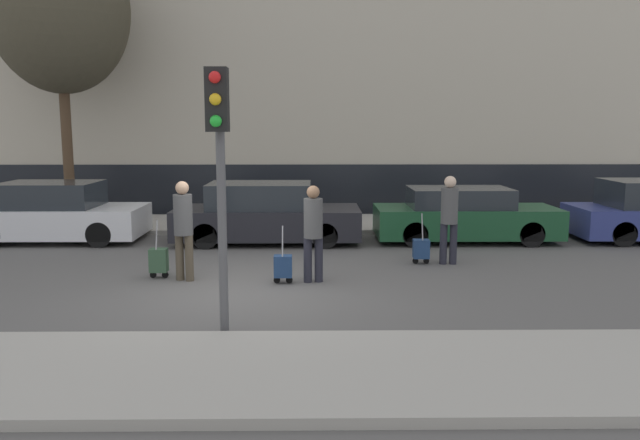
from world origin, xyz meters
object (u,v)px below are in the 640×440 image
at_px(pedestrian_left, 183,224).
at_px(bare_tree_near_crossing, 59,9).
at_px(trolley_center, 283,266).
at_px(trolley_right, 421,249).
at_px(parked_car_2, 464,216).
at_px(parked_bicycle, 291,210).
at_px(parked_car_0, 56,214).
at_px(pedestrian_right, 449,214).
at_px(parked_car_1, 265,215).
at_px(trolley_left, 159,260).
at_px(pedestrian_center, 313,228).
at_px(traffic_light, 219,148).

bearing_deg(pedestrian_left, bare_tree_near_crossing, 145.14).
distance_m(trolley_center, trolley_right, 3.16).
relative_size(parked_car_2, trolley_center, 4.18).
bearing_deg(parked_bicycle, parked_car_0, -161.81).
distance_m(trolley_center, pedestrian_right, 3.71).
bearing_deg(parked_car_1, parked_car_0, 177.21).
height_order(parked_car_1, parked_car_2, parked_car_1).
xyz_separation_m(trolley_left, bare_tree_near_crossing, (-3.92, 6.06, 5.56)).
height_order(trolley_right, parked_bicycle, parked_bicycle).
distance_m(pedestrian_center, trolley_right, 2.74).
distance_m(parked_car_0, bare_tree_near_crossing, 5.70).
distance_m(pedestrian_left, trolley_center, 1.96).
bearing_deg(parked_bicycle, bare_tree_near_crossing, 176.66).
xyz_separation_m(pedestrian_center, traffic_light, (-1.21, -2.94, 1.52)).
bearing_deg(parked_bicycle, pedestrian_left, -106.41).
bearing_deg(trolley_right, parked_bicycle, 121.76).
relative_size(trolley_center, bare_tree_near_crossing, 0.13).
relative_size(trolley_right, bare_tree_near_crossing, 0.13).
relative_size(pedestrian_center, bare_tree_near_crossing, 0.22).
bearing_deg(pedestrian_left, traffic_light, -50.00).
height_order(pedestrian_left, parked_bicycle, pedestrian_left).
relative_size(parked_car_2, parked_bicycle, 2.47).
xyz_separation_m(traffic_light, bare_tree_near_crossing, (-5.57, 9.33, 3.38)).
distance_m(parked_car_1, trolley_center, 4.07).
distance_m(pedestrian_right, parked_bicycle, 5.72).
bearing_deg(parked_bicycle, trolley_left, -111.55).
bearing_deg(trolley_right, pedestrian_center, -146.27).
xyz_separation_m(trolley_center, trolley_right, (2.75, 1.56, -0.00)).
xyz_separation_m(parked_car_1, bare_tree_near_crossing, (-5.63, 2.47, 5.22)).
relative_size(pedestrian_center, trolley_center, 1.67).
bearing_deg(bare_tree_near_crossing, pedestrian_right, -27.39).
xyz_separation_m(pedestrian_right, bare_tree_near_crossing, (-9.54, 4.94, 4.86)).
distance_m(traffic_light, bare_tree_near_crossing, 11.38).
relative_size(pedestrian_left, parked_bicycle, 1.03).
xyz_separation_m(parked_car_2, trolley_right, (-1.48, -2.52, -0.31)).
relative_size(trolley_center, trolley_right, 1.00).
height_order(pedestrian_left, trolley_right, pedestrian_left).
distance_m(pedestrian_center, traffic_light, 3.52).
bearing_deg(bare_tree_near_crossing, trolley_right, -28.69).
relative_size(parked_car_1, trolley_center, 4.23).
height_order(parked_car_2, trolley_center, parked_car_2).
xyz_separation_m(parked_car_1, pedestrian_right, (3.91, -2.47, 0.36)).
bearing_deg(pedestrian_left, parked_bicycle, 93.36).
xyz_separation_m(pedestrian_center, pedestrian_right, (2.76, 1.45, 0.03)).
height_order(pedestrian_left, trolley_center, pedestrian_left).
height_order(pedestrian_center, trolley_center, pedestrian_center).
bearing_deg(trolley_center, trolley_right, 29.60).
bearing_deg(parked_bicycle, pedestrian_center, -84.19).
relative_size(parked_car_1, bare_tree_near_crossing, 0.55).
bearing_deg(parked_bicycle, parked_car_2, -25.34).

